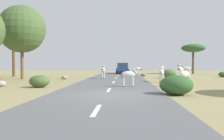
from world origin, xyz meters
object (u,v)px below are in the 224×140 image
(bush_2, at_px, (176,85))
(rock_3, at_px, (143,75))
(rock_1, at_px, (64,77))
(tree_3, at_px, (13,39))
(zebra_3, at_px, (162,72))
(zebra_0, at_px, (103,70))
(tree_1, at_px, (193,48))
(bush_3, at_px, (223,74))
(zebra_1, at_px, (184,74))
(car_0, at_px, (123,69))
(zebra_2, at_px, (129,75))
(bush_1, at_px, (169,74))
(tree_2, at_px, (22,29))
(bush_0, at_px, (39,81))
(zebra_4, at_px, (185,69))
(rock_2, at_px, (1,84))

(bush_2, bearing_deg, rock_3, 90.77)
(rock_1, bearing_deg, tree_3, 147.92)
(zebra_3, relative_size, rock_1, 2.38)
(zebra_0, distance_m, rock_3, 6.85)
(tree_1, distance_m, bush_3, 10.28)
(zebra_1, bearing_deg, rock_1, 6.64)
(car_0, height_order, bush_2, car_0)
(zebra_2, bearing_deg, bush_1, 157.88)
(car_0, distance_m, tree_2, 17.59)
(zebra_2, relative_size, bush_0, 1.05)
(zebra_4, height_order, car_0, car_0)
(zebra_2, distance_m, bush_1, 11.80)
(bush_0, bearing_deg, tree_1, 53.73)
(bush_2, distance_m, rock_2, 11.79)
(zebra_4, height_order, bush_3, zebra_4)
(zebra_3, xyz_separation_m, tree_2, (-13.86, 3.65, 4.32))
(zebra_1, height_order, zebra_3, zebra_3)
(bush_1, bearing_deg, zebra_4, 36.52)
(tree_1, distance_m, tree_3, 26.83)
(tree_3, bearing_deg, zebra_2, -42.21)
(bush_1, bearing_deg, bush_3, 17.20)
(tree_3, height_order, bush_2, tree_3)
(bush_1, bearing_deg, rock_1, -166.69)
(zebra_4, xyz_separation_m, tree_1, (3.75, 9.95, 3.15))
(zebra_2, bearing_deg, zebra_0, -162.80)
(zebra_1, xyz_separation_m, tree_2, (-14.89, 7.15, 4.35))
(zebra_0, bearing_deg, zebra_3, 129.95)
(tree_1, xyz_separation_m, bush_1, (-6.05, -11.65, -3.64))
(zebra_1, relative_size, bush_2, 0.84)
(zebra_0, xyz_separation_m, tree_2, (-8.36, -1.23, 4.27))
(zebra_1, height_order, zebra_2, zebra_1)
(bush_0, bearing_deg, bush_2, -22.53)
(zebra_3, bearing_deg, bush_0, -136.91)
(zebra_2, distance_m, tree_3, 19.85)
(zebra_1, height_order, rock_2, zebra_1)
(zebra_2, height_order, bush_1, zebra_2)
(bush_0, bearing_deg, rock_2, 174.88)
(tree_3, relative_size, rock_2, 8.63)
(tree_3, bearing_deg, bush_1, -6.68)
(zebra_2, relative_size, bush_1, 0.88)
(rock_3, bearing_deg, tree_1, 44.10)
(car_0, distance_m, rock_1, 14.59)
(zebra_2, relative_size, rock_3, 2.01)
(zebra_4, bearing_deg, car_0, 60.04)
(zebra_3, relative_size, tree_3, 0.28)
(tree_1, bearing_deg, zebra_2, -115.43)
(bush_2, height_order, rock_3, bush_2)
(zebra_2, relative_size, tree_1, 0.30)
(rock_3, bearing_deg, bush_0, -119.32)
(car_0, xyz_separation_m, tree_3, (-13.79, -8.39, 3.92))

